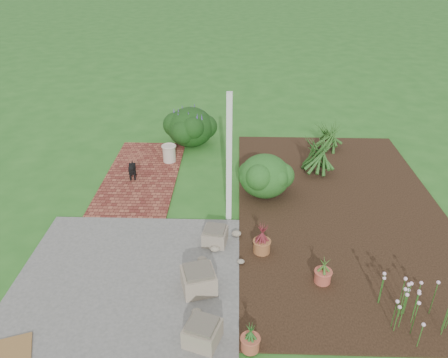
{
  "coord_description": "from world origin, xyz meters",
  "views": [
    {
      "loc": [
        0.43,
        -6.86,
        4.71
      ],
      "look_at": [
        0.2,
        0.4,
        0.7
      ],
      "focal_mm": 35.0,
      "sensor_mm": 36.0,
      "label": 1
    }
  ],
  "objects_px": {
    "black_dog": "(132,169)",
    "cream_ceramic_urn": "(169,154)",
    "stone_trough_near": "(203,333)",
    "evergreen_shrub": "(265,175)"
  },
  "relations": [
    {
      "from": "black_dog",
      "to": "cream_ceramic_urn",
      "type": "xyz_separation_m",
      "value": [
        0.69,
        0.89,
        -0.04
      ]
    },
    {
      "from": "black_dog",
      "to": "stone_trough_near",
      "type": "bearing_deg",
      "value": -76.91
    },
    {
      "from": "stone_trough_near",
      "to": "evergreen_shrub",
      "type": "relative_size",
      "value": 0.41
    },
    {
      "from": "evergreen_shrub",
      "to": "stone_trough_near",
      "type": "bearing_deg",
      "value": -104.43
    },
    {
      "from": "black_dog",
      "to": "cream_ceramic_urn",
      "type": "distance_m",
      "value": 1.13
    },
    {
      "from": "stone_trough_near",
      "to": "cream_ceramic_urn",
      "type": "bearing_deg",
      "value": 102.63
    },
    {
      "from": "cream_ceramic_urn",
      "to": "evergreen_shrub",
      "type": "distance_m",
      "value": 2.62
    },
    {
      "from": "black_dog",
      "to": "cream_ceramic_urn",
      "type": "relative_size",
      "value": 1.16
    },
    {
      "from": "black_dog",
      "to": "evergreen_shrub",
      "type": "bearing_deg",
      "value": -20.56
    },
    {
      "from": "stone_trough_near",
      "to": "evergreen_shrub",
      "type": "bearing_deg",
      "value": 75.57
    }
  ]
}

